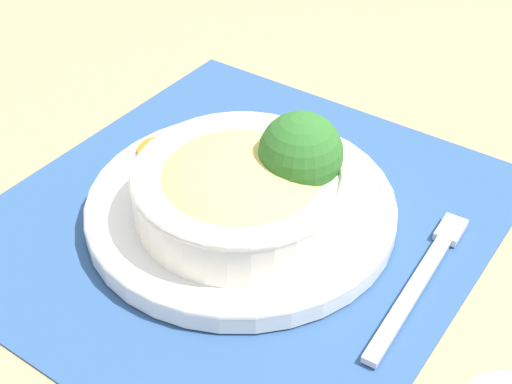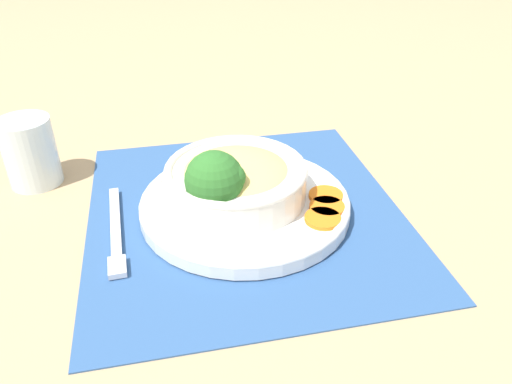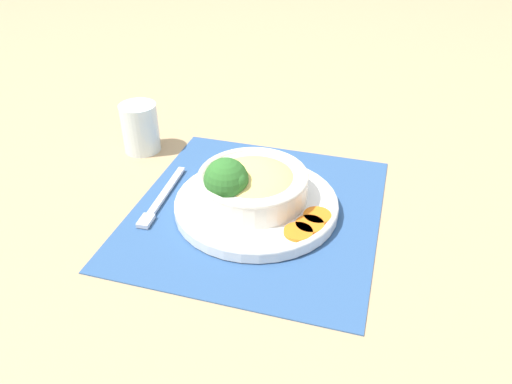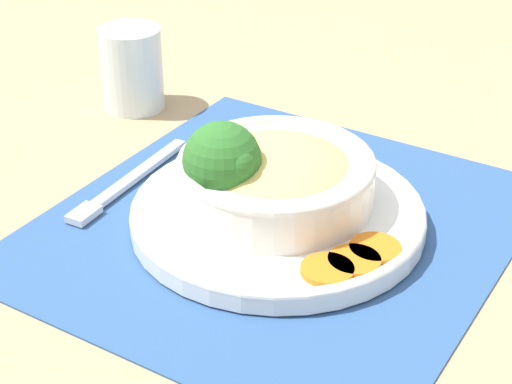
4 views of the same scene
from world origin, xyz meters
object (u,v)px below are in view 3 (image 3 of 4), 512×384
object	(u,v)px
bowl	(253,183)
broccoli_floret	(227,181)
fork	(159,201)
water_glass	(141,130)

from	to	relation	value
bowl	broccoli_floret	distance (m)	0.06
bowl	fork	distance (m)	0.17
bowl	broccoli_floret	bearing A→B (deg)	44.61
bowl	fork	xyz separation A→B (m)	(0.16, 0.02, -0.04)
water_glass	bowl	bearing A→B (deg)	148.04
bowl	water_glass	xyz separation A→B (m)	(0.25, -0.16, -0.00)
broccoli_floret	fork	size ratio (longest dim) A/B	0.48
broccoli_floret	fork	xyz separation A→B (m)	(0.12, -0.01, -0.06)
water_glass	fork	world-z (taller)	water_glass
bowl	broccoli_floret	world-z (taller)	broccoli_floret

